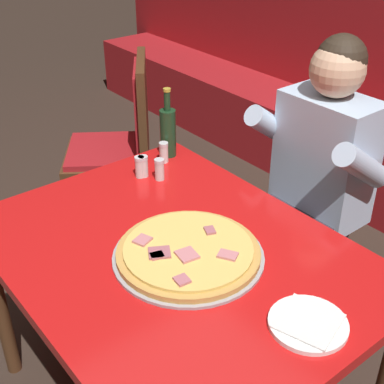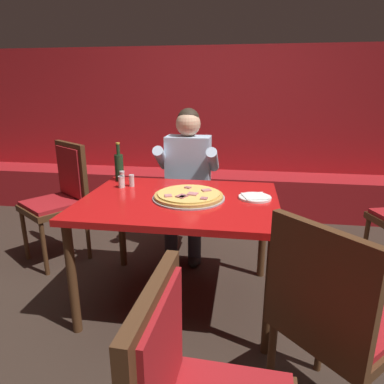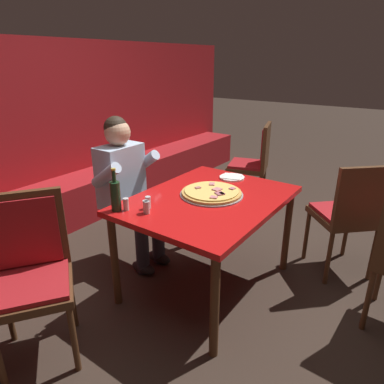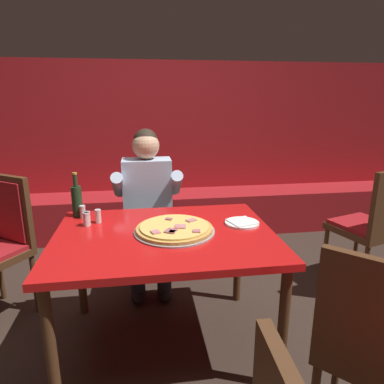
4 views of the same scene
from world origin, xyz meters
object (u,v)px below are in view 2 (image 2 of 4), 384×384
Objects in this scene: plate_white_paper at (255,197)px; shaker_parmesan at (122,177)px; beer_bottle at (119,166)px; shaker_black_pepper at (122,182)px; dining_chair_side_aisle at (332,313)px; main_dining_table at (180,210)px; pizza at (189,196)px; shaker_oregano at (121,183)px; shaker_red_pepper_flakes at (132,181)px; diner_seated_blue_shirt at (187,177)px; dining_chair_near_right at (61,194)px.

shaker_parmesan reaches higher than plate_white_paper.
beer_bottle reaches higher than shaker_black_pepper.
dining_chair_side_aisle is (1.23, -1.03, -0.21)m from shaker_black_pepper.
pizza reaches higher than main_dining_table.
dining_chair_side_aisle is at bearing -42.20° from shaker_parmesan.
shaker_oregano is at bearing 140.66° from dining_chair_side_aisle.
main_dining_table is 2.69× the size of pizza.
shaker_red_pepper_flakes and shaker_oregano have the same top height.
shaker_red_pepper_flakes is 0.08m from shaker_oregano.
plate_white_paper is at bearing -7.32° from shaker_black_pepper.
shaker_red_pepper_flakes is (-0.40, 0.23, 0.12)m from main_dining_table.
diner_seated_blue_shirt is 1.30× the size of dining_chair_side_aisle.
shaker_black_pepper is at bearing 140.17° from dining_chair_side_aisle.
dining_chair_near_right reaches higher than shaker_black_pepper.
diner_seated_blue_shirt is (0.32, 0.51, -0.08)m from shaker_red_pepper_flakes.
shaker_black_pepper is at bearing 160.21° from pizza.
shaker_oregano is at bearing -108.30° from shaker_black_pepper.
shaker_oregano is 0.07× the size of diner_seated_blue_shirt.
dining_chair_near_right is at bearing 168.32° from beer_bottle.
main_dining_table is at bearing -33.01° from shaker_parmesan.
dining_chair_side_aisle is at bearing -42.16° from shaker_red_pepper_flakes.
shaker_oregano reaches higher than pizza.
plate_white_paper is at bearing -9.97° from shaker_red_pepper_flakes.
main_dining_table is 14.60× the size of shaker_oregano.
shaker_oregano is at bearing -25.68° from dining_chair_near_right.
plate_white_paper is (0.48, 0.07, 0.09)m from main_dining_table.
diner_seated_blue_shirt is (0.42, 0.41, -0.08)m from shaker_parmesan.
shaker_black_pepper is at bearing -70.11° from shaker_parmesan.
beer_bottle is at bearing 112.48° from shaker_oregano.
shaker_red_pepper_flakes is at bearing -42.54° from shaker_parmesan.
shaker_red_pepper_flakes is at bearing -20.43° from dining_chair_near_right.
shaker_black_pepper is 0.09× the size of dining_chair_near_right.
diner_seated_blue_shirt is at bearing 55.40° from shaker_black_pepper.
beer_bottle is (-0.60, 0.37, 0.09)m from pizza.
shaker_black_pepper is at bearing -150.65° from shaker_red_pepper_flakes.
shaker_parmesan is 1.00× the size of shaker_oregano.
beer_bottle is 0.22m from shaker_red_pepper_flakes.
shaker_parmesan reaches higher than pizza.
dining_chair_near_right reaches higher than shaker_oregano.
plate_white_paper is at bearing -14.83° from dining_chair_near_right.
main_dining_table is 0.69m from beer_bottle.
dining_chair_near_right is (-1.18, 0.49, -0.19)m from pizza.
diner_seated_blue_shirt reaches higher than shaker_parmesan.
dining_chair_near_right is (-0.72, 0.27, -0.21)m from shaker_red_pepper_flakes.
shaker_oregano is 1.00× the size of shaker_black_pepper.
plate_white_paper is at bearing 8.65° from pizza.
plate_white_paper is at bearing 107.96° from dining_chair_side_aisle.
plate_white_paper is 0.95m from shaker_oregano.
shaker_red_pepper_flakes is 1.59m from dining_chair_side_aisle.
shaker_black_pepper is at bearing 71.70° from shaker_oregano.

